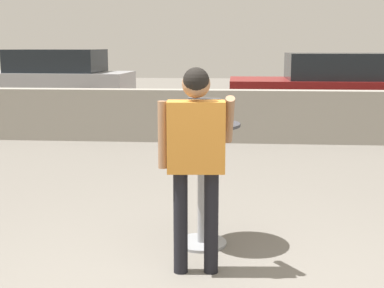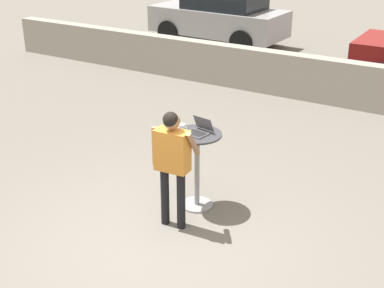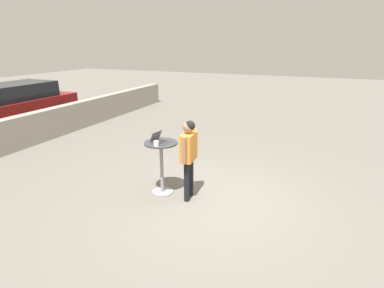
{
  "view_description": "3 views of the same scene",
  "coord_description": "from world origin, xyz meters",
  "px_view_note": "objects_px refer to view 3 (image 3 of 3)",
  "views": [
    {
      "loc": [
        0.22,
        -3.47,
        1.75
      ],
      "look_at": [
        -0.11,
        0.58,
        0.99
      ],
      "focal_mm": 50.0,
      "sensor_mm": 36.0,
      "label": 1
    },
    {
      "loc": [
        3.22,
        -4.55,
        3.81
      ],
      "look_at": [
        0.18,
        0.49,
        1.2
      ],
      "focal_mm": 50.0,
      "sensor_mm": 36.0,
      "label": 2
    },
    {
      "loc": [
        -4.94,
        -1.69,
        2.92
      ],
      "look_at": [
        0.03,
        0.41,
        1.11
      ],
      "focal_mm": 28.0,
      "sensor_mm": 36.0,
      "label": 3
    }
  ],
  "objects_px": {
    "laptop": "(160,140)",
    "parked_car_near_street": "(14,105)",
    "cafe_table": "(162,161)",
    "standing_person": "(189,151)",
    "coffee_mug": "(156,144)"
  },
  "relations": [
    {
      "from": "cafe_table",
      "to": "laptop",
      "type": "relative_size",
      "value": 3.09
    },
    {
      "from": "cafe_table",
      "to": "parked_car_near_street",
      "type": "relative_size",
      "value": 0.24
    },
    {
      "from": "cafe_table",
      "to": "laptop",
      "type": "height_order",
      "value": "laptop"
    },
    {
      "from": "parked_car_near_street",
      "to": "coffee_mug",
      "type": "bearing_deg",
      "value": -110.04
    },
    {
      "from": "laptop",
      "to": "standing_person",
      "type": "bearing_deg",
      "value": -91.42
    },
    {
      "from": "laptop",
      "to": "coffee_mug",
      "type": "height_order",
      "value": "laptop"
    },
    {
      "from": "standing_person",
      "to": "parked_car_near_street",
      "type": "xyz_separation_m",
      "value": [
        2.5,
        8.0,
        -0.19
      ]
    },
    {
      "from": "laptop",
      "to": "parked_car_near_street",
      "type": "distance_m",
      "value": 7.8
    },
    {
      "from": "laptop",
      "to": "parked_car_near_street",
      "type": "relative_size",
      "value": 0.08
    },
    {
      "from": "cafe_table",
      "to": "parked_car_near_street",
      "type": "distance_m",
      "value": 7.81
    },
    {
      "from": "laptop",
      "to": "standing_person",
      "type": "xyz_separation_m",
      "value": [
        -0.02,
        -0.62,
        -0.13
      ]
    },
    {
      "from": "cafe_table",
      "to": "laptop",
      "type": "distance_m",
      "value": 0.44
    },
    {
      "from": "cafe_table",
      "to": "parked_car_near_street",
      "type": "height_order",
      "value": "parked_car_near_street"
    },
    {
      "from": "laptop",
      "to": "parked_car_near_street",
      "type": "bearing_deg",
      "value": 71.44
    },
    {
      "from": "coffee_mug",
      "to": "parked_car_near_street",
      "type": "xyz_separation_m",
      "value": [
        2.71,
        7.43,
        -0.33
      ]
    }
  ]
}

